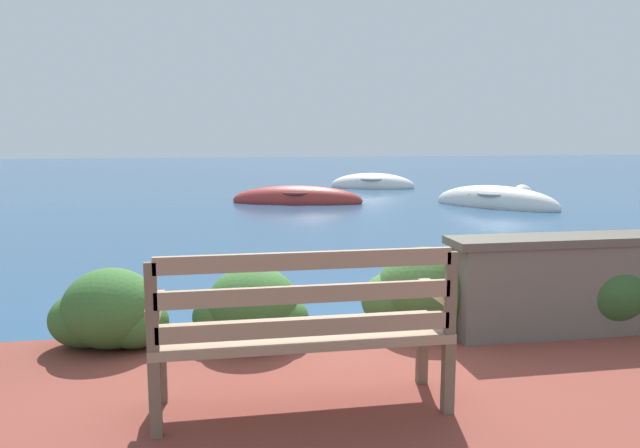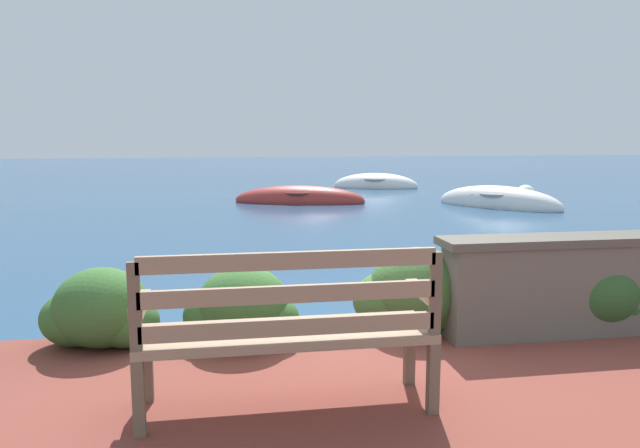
{
  "view_description": "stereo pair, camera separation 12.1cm",
  "coord_description": "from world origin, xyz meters",
  "px_view_note": "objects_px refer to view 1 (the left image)",
  "views": [
    {
      "loc": [
        -1.13,
        -4.74,
        1.75
      ],
      "look_at": [
        0.72,
        5.55,
        0.21
      ],
      "focal_mm": 35.0,
      "sensor_mm": 36.0,
      "label": 1
    },
    {
      "loc": [
        -1.01,
        -4.76,
        1.75
      ],
      "look_at": [
        0.72,
        5.55,
        0.21
      ],
      "focal_mm": 35.0,
      "sensor_mm": 36.0,
      "label": 2
    }
  ],
  "objects_px": {
    "rowboat_nearest": "(496,204)",
    "mooring_buoy": "(522,195)",
    "park_bench": "(303,326)",
    "rowboat_far": "(372,186)",
    "rowboat_mid": "(297,200)"
  },
  "relations": [
    {
      "from": "park_bench",
      "to": "mooring_buoy",
      "type": "distance_m",
      "value": 14.45
    },
    {
      "from": "park_bench",
      "to": "rowboat_nearest",
      "type": "height_order",
      "value": "park_bench"
    },
    {
      "from": "rowboat_far",
      "to": "rowboat_mid",
      "type": "bearing_deg",
      "value": 73.4
    },
    {
      "from": "rowboat_far",
      "to": "rowboat_nearest",
      "type": "bearing_deg",
      "value": 127.11
    },
    {
      "from": "rowboat_nearest",
      "to": "mooring_buoy",
      "type": "distance_m",
      "value": 2.28
    },
    {
      "from": "rowboat_nearest",
      "to": "rowboat_mid",
      "type": "bearing_deg",
      "value": 32.27
    },
    {
      "from": "rowboat_far",
      "to": "mooring_buoy",
      "type": "height_order",
      "value": "rowboat_far"
    },
    {
      "from": "park_bench",
      "to": "rowboat_mid",
      "type": "distance_m",
      "value": 12.26
    },
    {
      "from": "rowboat_nearest",
      "to": "rowboat_far",
      "type": "relative_size",
      "value": 1.06
    },
    {
      "from": "mooring_buoy",
      "to": "park_bench",
      "type": "bearing_deg",
      "value": -122.64
    },
    {
      "from": "park_bench",
      "to": "rowboat_far",
      "type": "bearing_deg",
      "value": 81.66
    },
    {
      "from": "park_bench",
      "to": "rowboat_nearest",
      "type": "xyz_separation_m",
      "value": [
        6.23,
        10.49,
        -0.63
      ]
    },
    {
      "from": "park_bench",
      "to": "rowboat_mid",
      "type": "bearing_deg",
      "value": 89.97
    },
    {
      "from": "park_bench",
      "to": "rowboat_nearest",
      "type": "bearing_deg",
      "value": 67.26
    },
    {
      "from": "rowboat_mid",
      "to": "mooring_buoy",
      "type": "bearing_deg",
      "value": -163.98
    }
  ]
}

